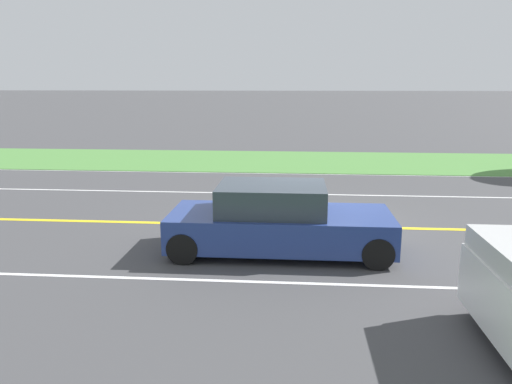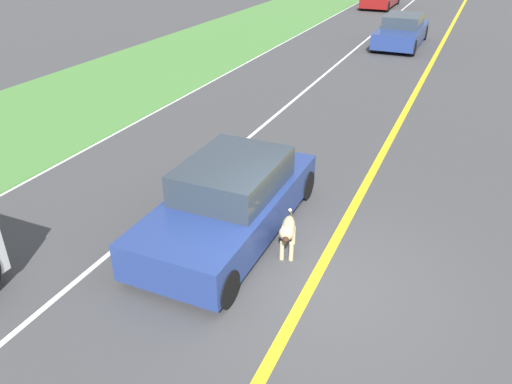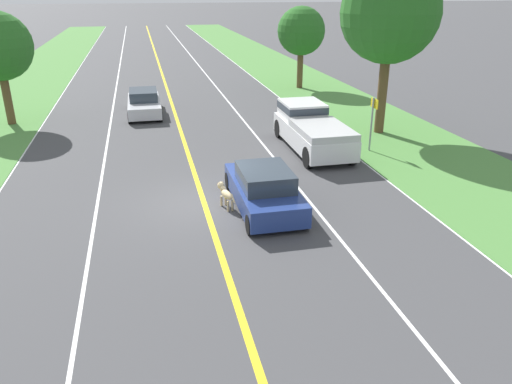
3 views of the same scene
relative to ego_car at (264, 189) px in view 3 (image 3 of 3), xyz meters
The scene contains 13 objects.
ground_plane 2.15m from the ego_car, 156.52° to the left, with size 400.00×400.00×0.00m, color #424244.
centre_divider_line 2.15m from the ego_car, 156.52° to the left, with size 0.18×160.00×0.01m, color yellow.
lane_edge_line_right 5.22m from the ego_car, ahead, with size 0.14×160.00×0.01m, color white.
lane_dash_same_dir 1.92m from the ego_car, 26.73° to the left, with size 0.10×160.00×0.01m, color white.
lane_dash_oncoming 5.48m from the ego_car, behind, with size 0.10×160.00×0.01m, color white.
grass_verge_right 8.19m from the ego_car, ahead, with size 6.00×160.00×0.03m, color #4C843D.
ego_car is the anchor object (origin of this frame).
dog 1.27m from the ego_car, 166.66° to the left, with size 0.48×1.23×0.80m.
pickup_truck 6.84m from the ego_car, 58.48° to the left, with size 2.11×5.62×1.80m.
oncoming_car 14.43m from the ego_car, 104.24° to the left, with size 1.80×4.64×1.34m.
roadside_tree_right_near 11.81m from the ego_car, 44.21° to the left, with size 4.56×4.56×7.90m.
roadside_tree_right_far 20.99m from the ego_car, 69.31° to the left, with size 3.25×3.25×5.50m.
street_sign 7.72m from the ego_car, 38.83° to the left, with size 0.11×0.64×2.37m.
Camera 3 is at (-1.71, -15.39, 6.79)m, focal length 35.00 mm.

